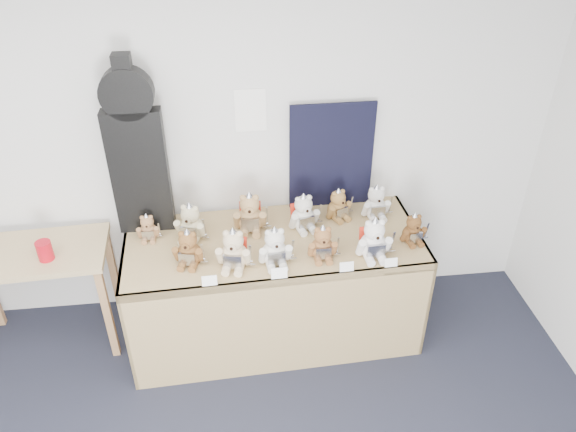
{
  "coord_description": "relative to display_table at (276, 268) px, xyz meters",
  "views": [
    {
      "loc": [
        0.7,
        -1.01,
        3.08
      ],
      "look_at": [
        1.05,
        1.95,
        1.09
      ],
      "focal_mm": 35.0,
      "sensor_mm": 36.0,
      "label": 1
    }
  ],
  "objects": [
    {
      "name": "display_table",
      "position": [
        0.0,
        0.0,
        0.0
      ],
      "size": [
        2.05,
        0.92,
        0.84
      ],
      "rotation": [
        0.0,
        0.0,
        0.04
      ],
      "color": "#9B804F",
      "rests_on": "floor"
    },
    {
      "name": "teddy_front_centre",
      "position": [
        -0.02,
        -0.17,
        0.3
      ],
      "size": [
        0.24,
        0.2,
        0.3
      ],
      "rotation": [
        0.0,
        0.0,
        0.08
      ],
      "color": "silver",
      "rests_on": "display_table"
    },
    {
      "name": "entry_card_c",
      "position": [
        0.42,
        -0.3,
        0.21
      ],
      "size": [
        0.09,
        0.02,
        0.06
      ],
      "primitive_type": "cube",
      "rotation": [
        -0.24,
        0.0,
        0.04
      ],
      "color": "white",
      "rests_on": "display_table"
    },
    {
      "name": "guitar_case",
      "position": [
        -0.85,
        0.34,
        0.78
      ],
      "size": [
        0.37,
        0.11,
        1.22
      ],
      "rotation": [
        0.0,
        0.0,
        -0.01
      ],
      "color": "black",
      "rests_on": "display_table"
    },
    {
      "name": "teddy_back_far_left",
      "position": [
        -0.84,
        0.2,
        0.26
      ],
      "size": [
        0.17,
        0.13,
        0.21
      ],
      "rotation": [
        0.0,
        0.0,
        0.0
      ],
      "color": "#976C46",
      "rests_on": "display_table"
    },
    {
      "name": "teddy_back_centre_left",
      "position": [
        -0.15,
        0.22,
        0.3
      ],
      "size": [
        0.26,
        0.22,
        0.32
      ],
      "rotation": [
        0.0,
        0.0,
        -0.08
      ],
      "color": "#AA8455",
      "rests_on": "display_table"
    },
    {
      "name": "teddy_front_far_right",
      "position": [
        0.62,
        -0.17,
        0.3
      ],
      "size": [
        0.26,
        0.21,
        0.31
      ],
      "rotation": [
        0.0,
        0.0,
        0.04
      ],
      "color": "white",
      "rests_on": "display_table"
    },
    {
      "name": "teddy_front_far_left",
      "position": [
        -0.56,
        -0.1,
        0.29
      ],
      "size": [
        0.22,
        0.2,
        0.27
      ],
      "rotation": [
        0.0,
        0.0,
        -0.22
      ],
      "color": "brown",
      "rests_on": "display_table"
    },
    {
      "name": "teddy_front_right",
      "position": [
        0.29,
        -0.14,
        0.28
      ],
      "size": [
        0.21,
        0.17,
        0.26
      ],
      "rotation": [
        0.0,
        0.0,
        -0.01
      ],
      "color": "brown",
      "rests_on": "display_table"
    },
    {
      "name": "red_cup",
      "position": [
        -1.49,
        0.09,
        0.21
      ],
      "size": [
        0.1,
        0.1,
        0.13
      ],
      "primitive_type": "cylinder",
      "color": "#B60C19",
      "rests_on": "side_table"
    },
    {
      "name": "entry_card_a",
      "position": [
        -0.43,
        -0.34,
        0.21
      ],
      "size": [
        0.09,
        0.02,
        0.07
      ],
      "primitive_type": "cube",
      "rotation": [
        -0.24,
        0.0,
        0.04
      ],
      "color": "white",
      "rests_on": "display_table"
    },
    {
      "name": "teddy_back_left",
      "position": [
        -0.55,
        0.17,
        0.3
      ],
      "size": [
        0.24,
        0.23,
        0.29
      ],
      "rotation": [
        0.0,
        0.0,
        -0.33
      ],
      "color": "beige",
      "rests_on": "display_table"
    },
    {
      "name": "side_table",
      "position": [
        -1.62,
        0.18,
        0.02
      ],
      "size": [
        1.0,
        0.59,
        0.81
      ],
      "rotation": [
        0.0,
        0.0,
        0.05
      ],
      "color": "tan",
      "rests_on": "floor"
    },
    {
      "name": "room_shell",
      "position": [
        -0.1,
        0.53,
        0.93
      ],
      "size": [
        6.0,
        6.0,
        6.0
      ],
      "color": "silver",
      "rests_on": "floor"
    },
    {
      "name": "entry_card_b",
      "position": [
        -0.01,
        -0.32,
        0.22
      ],
      "size": [
        0.1,
        0.03,
        0.07
      ],
      "primitive_type": "cube",
      "rotation": [
        -0.24,
        0.0,
        0.04
      ],
      "color": "white",
      "rests_on": "display_table"
    },
    {
      "name": "teddy_front_end",
      "position": [
        0.92,
        -0.04,
        0.27
      ],
      "size": [
        0.2,
        0.17,
        0.24
      ],
      "rotation": [
        0.0,
        0.0,
        0.13
      ],
      "color": "brown",
      "rests_on": "display_table"
    },
    {
      "name": "teddy_front_left",
      "position": [
        -0.28,
        -0.17,
        0.3
      ],
      "size": [
        0.25,
        0.23,
        0.31
      ],
      "rotation": [
        0.0,
        0.0,
        -0.2
      ],
      "color": "beige",
      "rests_on": "display_table"
    },
    {
      "name": "teddy_back_right",
      "position": [
        0.48,
        0.3,
        0.28
      ],
      "size": [
        0.21,
        0.2,
        0.25
      ],
      "rotation": [
        0.0,
        0.0,
        0.4
      ],
      "color": "olive",
      "rests_on": "display_table"
    },
    {
      "name": "entry_card_d",
      "position": [
        0.71,
        -0.29,
        0.21
      ],
      "size": [
        0.08,
        0.02,
        0.06
      ],
      "primitive_type": "cube",
      "rotation": [
        -0.24,
        0.0,
        0.04
      ],
      "color": "white",
      "rests_on": "display_table"
    },
    {
      "name": "teddy_back_end",
      "position": [
        0.75,
        0.28,
        0.29
      ],
      "size": [
        0.23,
        0.19,
        0.28
      ],
      "rotation": [
        0.0,
        0.0,
        0.08
      ],
      "color": "white",
      "rests_on": "display_table"
    },
    {
      "name": "teddy_back_centre_right",
      "position": [
        0.22,
        0.2,
        0.29
      ],
      "size": [
        0.24,
        0.22,
        0.29
      ],
      "rotation": [
        0.0,
        0.0,
        0.24
      ],
      "color": "silver",
      "rests_on": "display_table"
    },
    {
      "name": "navy_board",
      "position": [
        0.45,
        0.48,
        0.58
      ],
      "size": [
        0.6,
        0.03,
        0.8
      ],
      "primitive_type": "cube",
      "rotation": [
        0.0,
        0.0,
        0.01
      ],
      "color": "black",
      "rests_on": "display_table"
    }
  ]
}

